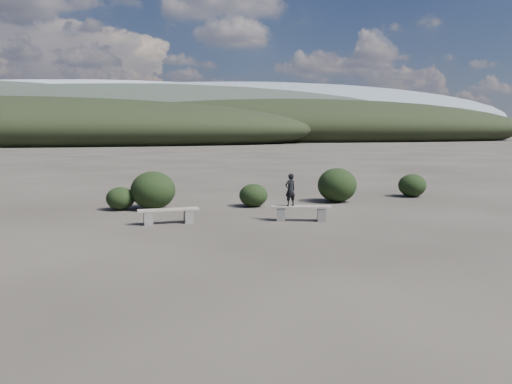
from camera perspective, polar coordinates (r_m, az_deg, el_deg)
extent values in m
plane|color=#312C26|center=(9.77, 6.80, -8.86)|extent=(1200.00, 1200.00, 0.00)
cube|color=slate|center=(14.47, -12.23, -2.95)|extent=(0.27, 0.36, 0.38)
cube|color=slate|center=(14.61, -7.71, -2.75)|extent=(0.27, 0.36, 0.38)
cube|color=gray|center=(14.50, -9.98, -2.01)|extent=(1.76, 0.51, 0.05)
cube|color=slate|center=(14.82, 2.88, -2.53)|extent=(0.34, 0.40, 0.40)
cube|color=slate|center=(14.84, 7.50, -2.57)|extent=(0.34, 0.40, 0.40)
cube|color=gray|center=(14.78, 5.20, -1.70)|extent=(1.83, 0.86, 0.05)
imported|color=black|center=(14.71, 3.94, 0.26)|extent=(0.41, 0.33, 0.96)
ellipsoid|color=black|center=(17.38, -15.24, -0.72)|extent=(0.95, 0.95, 0.78)
ellipsoid|color=black|center=(17.27, -11.68, 0.20)|extent=(1.50, 1.50, 1.29)
ellipsoid|color=black|center=(17.48, -0.30, -0.38)|extent=(1.00, 1.00, 0.80)
ellipsoid|color=black|center=(18.85, 9.25, 0.80)|extent=(1.45, 1.45, 1.27)
ellipsoid|color=black|center=(21.04, 17.43, 0.73)|extent=(1.10, 1.10, 0.92)
ellipsoid|color=black|center=(101.27, -24.84, 6.47)|extent=(110.00, 40.00, 12.00)
ellipsoid|color=black|center=(124.83, 5.64, 7.29)|extent=(120.00, 44.00, 14.00)
ellipsoid|color=#2A3229|center=(168.92, -11.23, 7.90)|extent=(190.00, 64.00, 24.00)
ellipsoid|color=slate|center=(317.49, 1.15, 8.41)|extent=(340.00, 110.00, 44.00)
ellipsoid|color=#959BA8|center=(409.88, -16.11, 8.22)|extent=(460.00, 140.00, 56.00)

